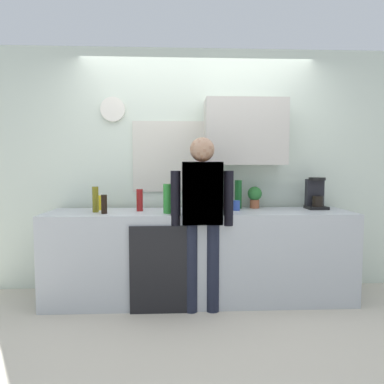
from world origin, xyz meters
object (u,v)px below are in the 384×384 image
(bottle_olive_oil, at_px, (95,199))
(bottle_red_vinegar, at_px, (140,200))
(cup_blue_mug, at_px, (236,205))
(potted_plant, at_px, (255,196))
(person_at_sink, at_px, (202,210))
(dish_soap, at_px, (101,202))
(person_guest, at_px, (202,210))
(bottle_clear_soda, at_px, (168,199))
(bottle_green_wine, at_px, (238,194))
(coffee_maker, at_px, (316,195))
(bottle_dark_sauce, at_px, (104,204))

(bottle_olive_oil, relative_size, bottle_red_vinegar, 1.14)
(bottle_red_vinegar, height_order, cup_blue_mug, bottle_red_vinegar)
(potted_plant, distance_m, person_at_sink, 0.80)
(potted_plant, distance_m, dish_soap, 1.60)
(potted_plant, xyz_separation_m, person_guest, (-0.60, -0.53, -0.08))
(bottle_clear_soda, bearing_deg, bottle_red_vinegar, 148.30)
(cup_blue_mug, relative_size, potted_plant, 0.43)
(person_at_sink, bearing_deg, bottle_green_wine, 36.62)
(cup_blue_mug, xyz_separation_m, person_guest, (-0.37, -0.35, 0.00))
(bottle_green_wine, bearing_deg, potted_plant, 7.72)
(bottle_green_wine, relative_size, bottle_red_vinegar, 1.36)
(bottle_olive_oil, height_order, person_at_sink, person_at_sink)
(cup_blue_mug, bearing_deg, dish_soap, 175.97)
(dish_soap, relative_size, person_at_sink, 0.11)
(person_at_sink, bearing_deg, coffee_maker, 6.42)
(bottle_olive_oil, bearing_deg, dish_soap, 82.89)
(coffee_maker, distance_m, potted_plant, 0.63)
(dish_soap, bearing_deg, person_guest, -23.91)
(person_at_sink, bearing_deg, dish_soap, 142.54)
(bottle_red_vinegar, height_order, potted_plant, potted_plant)
(bottle_clear_soda, bearing_deg, cup_blue_mug, 15.20)
(coffee_maker, relative_size, person_at_sink, 0.21)
(cup_blue_mug, xyz_separation_m, person_at_sink, (-0.37, -0.35, 0.00))
(person_guest, bearing_deg, bottle_red_vinegar, 2.32)
(bottle_clear_soda, relative_size, dish_soap, 1.56)
(bottle_dark_sauce, relative_size, person_at_sink, 0.11)
(bottle_red_vinegar, bearing_deg, bottle_clear_soda, -31.70)
(bottle_dark_sauce, height_order, person_guest, person_guest)
(cup_blue_mug, bearing_deg, bottle_red_vinegar, -179.48)
(bottle_green_wine, height_order, dish_soap, bottle_green_wine)
(dish_soap, bearing_deg, bottle_olive_oil, -97.11)
(bottle_clear_soda, height_order, dish_soap, bottle_clear_soda)
(cup_blue_mug, bearing_deg, bottle_green_wine, 71.66)
(bottle_green_wine, relative_size, bottle_clear_soda, 1.07)
(dish_soap, distance_m, person_at_sink, 1.09)
(bottle_red_vinegar, bearing_deg, coffee_maker, 3.43)
(coffee_maker, xyz_separation_m, bottle_clear_soda, (-1.54, -0.29, -0.01))
(coffee_maker, relative_size, bottle_red_vinegar, 1.50)
(bottle_red_vinegar, bearing_deg, dish_soap, 165.27)
(bottle_green_wine, xyz_separation_m, dish_soap, (-1.42, -0.06, -0.07))
(potted_plant, bearing_deg, coffee_maker, -7.43)
(bottle_dark_sauce, height_order, bottle_clear_soda, bottle_clear_soda)
(bottle_olive_oil, xyz_separation_m, bottle_clear_soda, (0.71, -0.11, 0.02))
(bottle_dark_sauce, distance_m, bottle_clear_soda, 0.60)
(bottle_dark_sauce, bearing_deg, dish_soap, 106.66)
(potted_plant, distance_m, person_guest, 0.80)
(bottle_green_wine, height_order, cup_blue_mug, bottle_green_wine)
(bottle_clear_soda, bearing_deg, dish_soap, 157.67)
(bottle_olive_oil, bearing_deg, bottle_green_wine, 9.15)
(bottle_red_vinegar, distance_m, potted_plant, 1.21)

